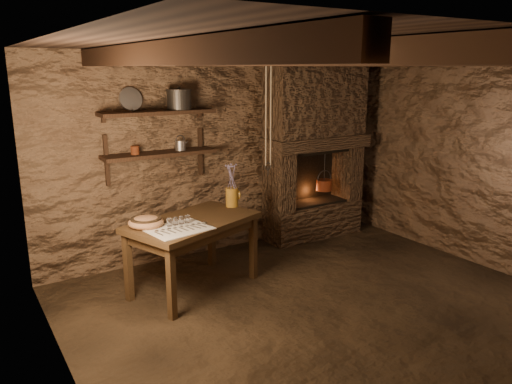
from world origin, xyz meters
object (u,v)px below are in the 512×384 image
wooden_bowl (146,222)px  red_pot (324,184)px  work_table (194,252)px  stoneware_jug (232,188)px  iron_stockpot (179,100)px

wooden_bowl → red_pot: (2.69, 0.60, -0.08)m
red_pot → work_table: bearing=-164.0°
stoneware_jug → red_pot: bearing=20.0°
red_pot → stoneware_jug: bearing=-165.8°
stoneware_jug → iron_stockpot: size_ratio=1.79×
work_table → red_pot: 2.33m
wooden_bowl → work_table: bearing=-4.2°
stoneware_jug → wooden_bowl: 1.08m
stoneware_jug → wooden_bowl: stoneware_jug is taller
iron_stockpot → stoneware_jug: bearing=-56.9°
wooden_bowl → red_pot: red_pot is taller
work_table → red_pot: (2.22, 0.64, 0.30)m
wooden_bowl → iron_stockpot: (0.70, 0.72, 1.09)m
work_table → wooden_bowl: wooden_bowl is taller
work_table → stoneware_jug: stoneware_jug is taller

